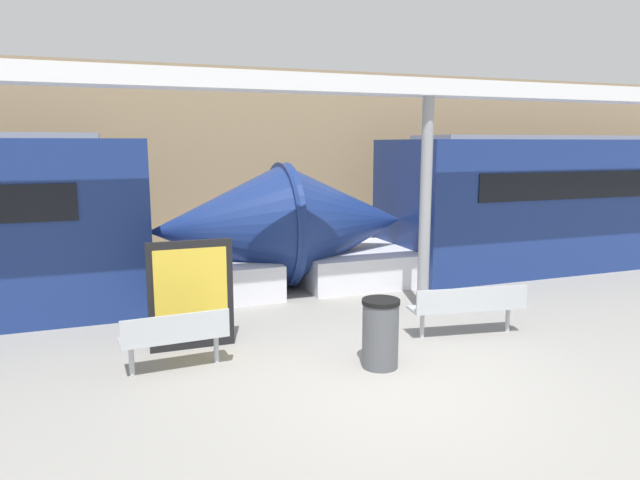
% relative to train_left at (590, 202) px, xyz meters
% --- Properties ---
extents(ground_plane, '(60.00, 60.00, 0.00)m').
position_rel_train_left_xyz_m(ground_plane, '(-8.46, -5.44, -1.51)').
color(ground_plane, gray).
extents(station_wall, '(56.00, 0.20, 5.00)m').
position_rel_train_left_xyz_m(station_wall, '(-8.46, 3.85, 0.99)').
color(station_wall, '#9E8460').
rests_on(station_wall, ground_plane).
extents(train_left, '(16.62, 2.93, 3.20)m').
position_rel_train_left_xyz_m(train_left, '(0.00, 0.00, 0.00)').
color(train_left, navy).
rests_on(train_left, ground_plane).
extents(bench_near, '(1.89, 0.71, 0.81)m').
position_rel_train_left_xyz_m(bench_near, '(-6.50, -4.06, -1.00)').
color(bench_near, '#ADB2B7').
rests_on(bench_near, ground_plane).
extents(bench_far, '(1.43, 0.52, 0.81)m').
position_rel_train_left_xyz_m(bench_far, '(-11.00, -3.89, -1.01)').
color(bench_far, '#ADB2B7').
rests_on(bench_far, ground_plane).
extents(trash_bin, '(0.52, 0.52, 0.95)m').
position_rel_train_left_xyz_m(trash_bin, '(-8.37, -4.72, -1.03)').
color(trash_bin, '#4C4F54').
rests_on(trash_bin, ground_plane).
extents(poster_board, '(1.24, 0.07, 1.63)m').
position_rel_train_left_xyz_m(poster_board, '(-10.67, -3.11, -0.68)').
color(poster_board, black).
rests_on(poster_board, ground_plane).
extents(support_column_near, '(0.21, 0.21, 3.82)m').
position_rel_train_left_xyz_m(support_column_near, '(-6.42, -2.53, 0.40)').
color(support_column_near, gray).
rests_on(support_column_near, ground_plane).
extents(canopy_beam, '(28.00, 0.60, 0.28)m').
position_rel_train_left_xyz_m(canopy_beam, '(-6.42, -2.53, 2.45)').
color(canopy_beam, silver).
rests_on(canopy_beam, support_column_near).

